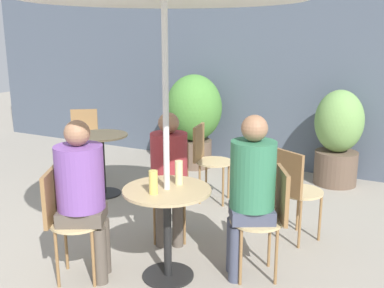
{
  "coord_description": "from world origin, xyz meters",
  "views": [
    {
      "loc": [
        1.82,
        -2.59,
        1.81
      ],
      "look_at": [
        0.23,
        0.48,
        0.96
      ],
      "focal_mm": 42.0,
      "sensor_mm": 36.0,
      "label": 1
    }
  ],
  "objects_px": {
    "cafe_table_near": "(167,214)",
    "seated_person_1": "(169,166)",
    "bistro_chair_3": "(84,135)",
    "beer_glass_0": "(179,173)",
    "cafe_table_far": "(102,153)",
    "seated_person_2": "(83,187)",
    "bistro_chair_1": "(170,180)",
    "bistro_chair_4": "(207,155)",
    "bistro_chair_0": "(269,212)",
    "beer_glass_1": "(153,182)",
    "bistro_chair_2": "(65,214)",
    "seated_person_0": "(251,184)",
    "bistro_chair_5": "(294,186)",
    "potted_plant_1": "(338,136)",
    "potted_plant_0": "(194,115)"
  },
  "relations": [
    {
      "from": "seated_person_0",
      "to": "potted_plant_0",
      "type": "height_order",
      "value": "potted_plant_0"
    },
    {
      "from": "cafe_table_far",
      "to": "seated_person_2",
      "type": "bearing_deg",
      "value": -55.62
    },
    {
      "from": "bistro_chair_1",
      "to": "bistro_chair_4",
      "type": "height_order",
      "value": "same"
    },
    {
      "from": "cafe_table_far",
      "to": "seated_person_0",
      "type": "relative_size",
      "value": 0.56
    },
    {
      "from": "bistro_chair_5",
      "to": "cafe_table_near",
      "type": "bearing_deg",
      "value": 84.74
    },
    {
      "from": "bistro_chair_3",
      "to": "seated_person_1",
      "type": "bearing_deg",
      "value": -64.91
    },
    {
      "from": "cafe_table_near",
      "to": "bistro_chair_1",
      "type": "height_order",
      "value": "bistro_chair_1"
    },
    {
      "from": "bistro_chair_2",
      "to": "potted_plant_1",
      "type": "xyz_separation_m",
      "value": [
        1.39,
        3.2,
        0.09
      ]
    },
    {
      "from": "bistro_chair_2",
      "to": "seated_person_2",
      "type": "distance_m",
      "value": 0.25
    },
    {
      "from": "bistro_chair_4",
      "to": "bistro_chair_1",
      "type": "bearing_deg",
      "value": 174.67
    },
    {
      "from": "bistro_chair_3",
      "to": "beer_glass_1",
      "type": "height_order",
      "value": "beer_glass_1"
    },
    {
      "from": "bistro_chair_5",
      "to": "potted_plant_1",
      "type": "relative_size",
      "value": 0.73
    },
    {
      "from": "bistro_chair_2",
      "to": "bistro_chair_4",
      "type": "xyz_separation_m",
      "value": [
        0.23,
        1.96,
        0.0
      ]
    },
    {
      "from": "bistro_chair_1",
      "to": "seated_person_1",
      "type": "height_order",
      "value": "seated_person_1"
    },
    {
      "from": "bistro_chair_2",
      "to": "cafe_table_near",
      "type": "bearing_deg",
      "value": -90.0
    },
    {
      "from": "bistro_chair_3",
      "to": "beer_glass_0",
      "type": "height_order",
      "value": "beer_glass_0"
    },
    {
      "from": "bistro_chair_2",
      "to": "beer_glass_0",
      "type": "height_order",
      "value": "beer_glass_0"
    },
    {
      "from": "bistro_chair_5",
      "to": "seated_person_2",
      "type": "bearing_deg",
      "value": 75.55
    },
    {
      "from": "cafe_table_near",
      "to": "bistro_chair_5",
      "type": "xyz_separation_m",
      "value": [
        0.68,
        1.02,
        0.01
      ]
    },
    {
      "from": "bistro_chair_2",
      "to": "bistro_chair_5",
      "type": "xyz_separation_m",
      "value": [
        1.34,
        1.39,
        0.0
      ]
    },
    {
      "from": "seated_person_0",
      "to": "seated_person_1",
      "type": "relative_size",
      "value": 1.08
    },
    {
      "from": "bistro_chair_3",
      "to": "beer_glass_0",
      "type": "bearing_deg",
      "value": -68.53
    },
    {
      "from": "bistro_chair_1",
      "to": "bistro_chair_3",
      "type": "xyz_separation_m",
      "value": [
        -1.92,
        1.09,
        0.0
      ]
    },
    {
      "from": "seated_person_0",
      "to": "bistro_chair_5",
      "type": "bearing_deg",
      "value": 140.63
    },
    {
      "from": "seated_person_2",
      "to": "beer_glass_0",
      "type": "bearing_deg",
      "value": -81.55
    },
    {
      "from": "seated_person_1",
      "to": "bistro_chair_2",
      "type": "bearing_deg",
      "value": -140.93
    },
    {
      "from": "bistro_chair_0",
      "to": "beer_glass_0",
      "type": "height_order",
      "value": "beer_glass_0"
    },
    {
      "from": "bistro_chair_2",
      "to": "bistro_chair_3",
      "type": "height_order",
      "value": "same"
    },
    {
      "from": "bistro_chair_3",
      "to": "seated_person_0",
      "type": "xyz_separation_m",
      "value": [
        2.82,
        -1.45,
        0.22
      ]
    },
    {
      "from": "bistro_chair_2",
      "to": "seated_person_2",
      "type": "xyz_separation_m",
      "value": [
        0.12,
        0.07,
        0.2
      ]
    },
    {
      "from": "bistro_chair_0",
      "to": "cafe_table_near",
      "type": "bearing_deg",
      "value": -90.0
    },
    {
      "from": "cafe_table_far",
      "to": "cafe_table_near",
      "type": "bearing_deg",
      "value": -37.89
    },
    {
      "from": "seated_person_2",
      "to": "beer_glass_0",
      "type": "height_order",
      "value": "seated_person_2"
    },
    {
      "from": "seated_person_0",
      "to": "potted_plant_1",
      "type": "distance_m",
      "value": 2.55
    },
    {
      "from": "seated_person_0",
      "to": "cafe_table_near",
      "type": "bearing_deg",
      "value": -90.0
    },
    {
      "from": "seated_person_1",
      "to": "beer_glass_1",
      "type": "relative_size",
      "value": 6.82
    },
    {
      "from": "bistro_chair_4",
      "to": "seated_person_0",
      "type": "height_order",
      "value": "seated_person_0"
    },
    {
      "from": "bistro_chair_2",
      "to": "seated_person_0",
      "type": "height_order",
      "value": "seated_person_0"
    },
    {
      "from": "cafe_table_near",
      "to": "beer_glass_0",
      "type": "distance_m",
      "value": 0.32
    },
    {
      "from": "cafe_table_far",
      "to": "potted_plant_0",
      "type": "relative_size",
      "value": 0.55
    },
    {
      "from": "beer_glass_0",
      "to": "potted_plant_0",
      "type": "xyz_separation_m",
      "value": [
        -1.19,
        2.58,
        -0.07
      ]
    },
    {
      "from": "bistro_chair_1",
      "to": "bistro_chair_4",
      "type": "distance_m",
      "value": 0.94
    },
    {
      "from": "bistro_chair_2",
      "to": "bistro_chair_3",
      "type": "bearing_deg",
      "value": 8.76
    },
    {
      "from": "seated_person_1",
      "to": "bistro_chair_5",
      "type": "bearing_deg",
      "value": -2.1
    },
    {
      "from": "bistro_chair_5",
      "to": "beer_glass_1",
      "type": "relative_size",
      "value": 4.97
    },
    {
      "from": "bistro_chair_3",
      "to": "seated_person_1",
      "type": "distance_m",
      "value": 2.33
    },
    {
      "from": "bistro_chair_1",
      "to": "bistro_chair_5",
      "type": "relative_size",
      "value": 1.0
    },
    {
      "from": "bistro_chair_2",
      "to": "beer_glass_0",
      "type": "relative_size",
      "value": 4.66
    },
    {
      "from": "cafe_table_far",
      "to": "bistro_chair_1",
      "type": "relative_size",
      "value": 0.83
    },
    {
      "from": "cafe_table_near",
      "to": "seated_person_1",
      "type": "relative_size",
      "value": 0.61
    }
  ]
}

